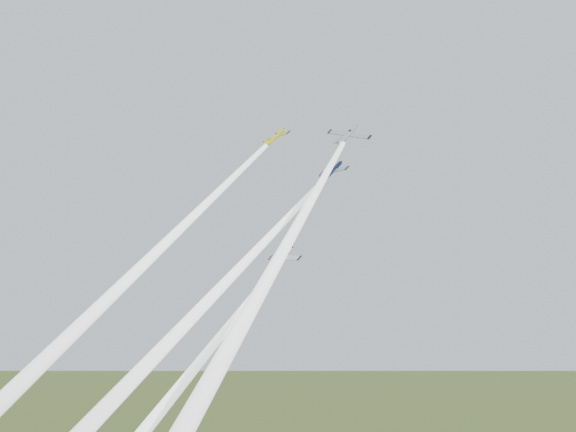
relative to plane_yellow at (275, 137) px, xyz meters
The scene contains 8 objects.
plane_yellow is the anchor object (origin of this frame).
smoke_trail_yellow 38.30m from the plane_yellow, 99.88° to the right, with size 2.78×2.78×70.20m, color white, non-canonical shape.
plane_navy 15.59m from the plane_yellow, ahead, with size 7.73×7.67×1.21m, color #0C1436, non-canonical shape.
smoke_trail_navy 40.74m from the plane_yellow, 75.21° to the right, with size 2.78×2.78×63.92m, color white, non-canonical shape.
plane_silver_right 17.04m from the plane_yellow, ahead, with size 8.73×8.66×1.37m, color #A2AAAF, non-canonical shape.
smoke_trail_silver_right 43.92m from the plane_yellow, 50.90° to the right, with size 2.78×2.78×68.86m, color white, non-canonical shape.
plane_silver_low 28.92m from the plane_yellow, 45.63° to the right, with size 7.42×7.36×1.16m, color silver, non-canonical shape.
smoke_trail_silver_low 60.96m from the plane_yellow, 79.51° to the right, with size 2.78×2.78×63.68m, color white, non-canonical shape.
Camera 1 is at (78.21, -109.89, 73.72)m, focal length 45.00 mm.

